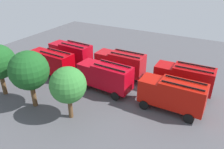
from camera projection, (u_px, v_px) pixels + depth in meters
ground_plane at (112, 84)px, 30.21m from camera, size 54.02×54.02×0.00m
fire_truck_0 at (184, 78)px, 27.12m from camera, size 7.21×2.78×3.88m
fire_truck_1 at (120, 63)px, 31.11m from camera, size 7.23×2.83×3.88m
fire_truck_2 at (71, 53)px, 34.64m from camera, size 7.35×3.15×3.88m
fire_truck_3 at (172, 94)px, 23.75m from camera, size 7.24×2.84×3.88m
fire_truck_4 at (105, 76)px, 27.58m from camera, size 7.34×3.13×3.88m
fire_truck_5 at (51, 62)px, 31.48m from camera, size 7.34×3.11×3.88m
firefighter_0 at (25, 65)px, 33.12m from camera, size 0.48×0.40×1.81m
firefighter_1 at (90, 70)px, 31.87m from camera, size 0.47×0.35×1.73m
firefighter_2 at (76, 52)px, 38.40m from camera, size 0.33×0.47×1.66m
tree_0 at (68, 85)px, 21.92m from camera, size 3.73×3.73×5.79m
tree_1 at (29, 71)px, 23.56m from camera, size 4.30×4.30×6.66m
traffic_cone_0 at (200, 87)px, 28.81m from camera, size 0.39×0.39×0.55m
traffic_cone_1 at (189, 83)px, 29.61m from camera, size 0.49×0.49×0.70m
traffic_cone_2 at (105, 65)px, 35.01m from camera, size 0.47×0.47×0.67m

